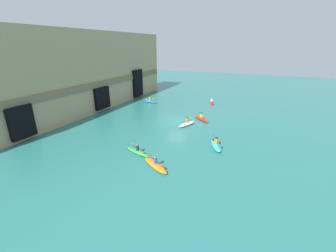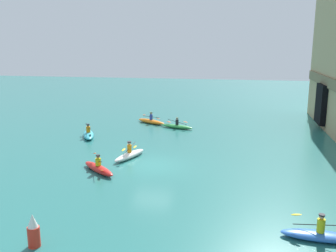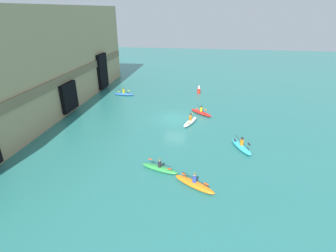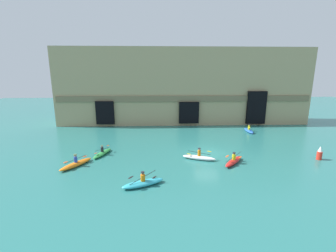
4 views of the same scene
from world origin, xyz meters
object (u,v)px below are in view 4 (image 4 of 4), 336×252
(kayak_cyan, at_px, (143,183))
(kayak_blue, at_px, (249,130))
(kayak_white, at_px, (199,157))
(kayak_orange, at_px, (76,164))
(kayak_green, at_px, (102,153))
(marker_buoy, at_px, (320,153))
(kayak_red, at_px, (234,161))

(kayak_cyan, bearing_deg, kayak_blue, 23.76)
(kayak_white, xyz_separation_m, kayak_cyan, (-5.09, -5.09, -0.01))
(kayak_orange, distance_m, kayak_cyan, 7.45)
(kayak_green, bearing_deg, kayak_white, 97.89)
(kayak_cyan, bearing_deg, marker_buoy, -8.56)
(kayak_orange, relative_size, kayak_blue, 1.07)
(kayak_orange, xyz_separation_m, kayak_white, (11.40, 1.14, 0.02))
(kayak_white, height_order, kayak_red, kayak_white)
(kayak_orange, bearing_deg, kayak_blue, -28.88)
(kayak_orange, height_order, kayak_blue, kayak_orange)
(kayak_red, bearing_deg, kayak_white, -69.16)
(kayak_white, xyz_separation_m, marker_buoy, (11.72, -0.41, 0.38))
(kayak_orange, bearing_deg, kayak_white, -53.00)
(kayak_orange, relative_size, kayak_red, 1.14)
(kayak_white, distance_m, marker_buoy, 11.73)
(kayak_blue, xyz_separation_m, kayak_cyan, (-14.23, -15.73, 0.03))
(kayak_orange, distance_m, kayak_red, 14.45)
(kayak_orange, distance_m, kayak_blue, 23.68)
(kayak_blue, bearing_deg, kayak_green, -61.95)
(kayak_green, bearing_deg, marker_buoy, 102.22)
(kayak_green, height_order, kayak_white, kayak_white)
(kayak_green, bearing_deg, kayak_cyan, 52.24)
(kayak_cyan, xyz_separation_m, kayak_red, (8.14, 4.00, 0.01))
(kayak_blue, bearing_deg, kayak_cyan, -39.36)
(kayak_green, relative_size, kayak_cyan, 0.98)
(kayak_red, distance_m, marker_buoy, 8.70)
(kayak_cyan, relative_size, marker_buoy, 2.41)
(kayak_orange, xyz_separation_m, kayak_blue, (20.54, 11.78, -0.02))
(kayak_orange, bearing_deg, marker_buoy, -56.91)
(kayak_blue, distance_m, marker_buoy, 11.36)
(kayak_white, height_order, marker_buoy, marker_buoy)
(kayak_cyan, distance_m, marker_buoy, 17.45)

